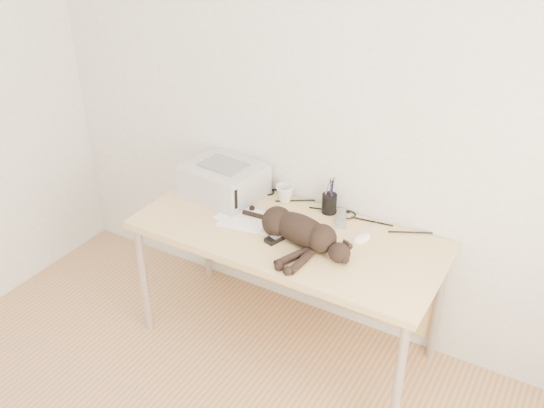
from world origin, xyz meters
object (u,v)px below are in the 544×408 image
Objects in this scene: desk at (295,246)px; printer at (224,180)px; cat at (297,230)px; mouse at (362,236)px; mug at (285,193)px; pen_cup at (329,203)px.

printer is at bearing 170.52° from desk.
mouse is (0.27, 0.19, -0.05)m from cat.
mug is (0.33, 0.11, -0.05)m from printer.
printer is 2.19× the size of pen_cup.
pen_cup reaches higher than printer.
printer reaches higher than desk.
cat is at bearing -59.16° from desk.
printer is 0.61m from pen_cup.
cat reaches higher than mug.
cat is (0.09, -0.14, 0.20)m from desk.
cat is (0.59, -0.23, -0.02)m from printer.
printer is 4.46× the size of mug.
pen_cup is (0.01, 0.35, -0.01)m from cat.
desk is 15.91× the size of mug.
printer is 0.35m from mug.
cat is at bearing -91.87° from pen_cup.
printer reaches higher than cat.
desk is 13.50× the size of mouse.
cat is 3.38× the size of pen_cup.
mug is 0.85× the size of mouse.
printer is 0.65× the size of cat.
pen_cup is at bearing 99.03° from cat.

